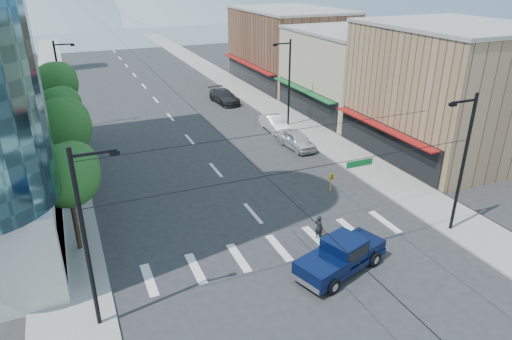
# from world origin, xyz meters

# --- Properties ---
(ground) EXTENTS (160.00, 160.00, 0.00)m
(ground) POSITION_xyz_m (0.00, 0.00, 0.00)
(ground) COLOR #28282B
(ground) RESTS_ON ground
(sidewalk_left) EXTENTS (4.00, 120.00, 0.15)m
(sidewalk_left) POSITION_xyz_m (-12.00, 40.00, 0.07)
(sidewalk_left) COLOR gray
(sidewalk_left) RESTS_ON ground
(sidewalk_right) EXTENTS (4.00, 120.00, 0.15)m
(sidewalk_right) POSITION_xyz_m (12.00, 40.00, 0.07)
(sidewalk_right) COLOR gray
(sidewalk_right) RESTS_ON ground
(shop_near) EXTENTS (12.00, 14.00, 11.00)m
(shop_near) POSITION_xyz_m (20.00, 10.00, 5.50)
(shop_near) COLOR #8C6B4C
(shop_near) RESTS_ON ground
(shop_mid) EXTENTS (12.00, 14.00, 9.00)m
(shop_mid) POSITION_xyz_m (20.00, 24.00, 4.50)
(shop_mid) COLOR tan
(shop_mid) RESTS_ON ground
(shop_far) EXTENTS (12.00, 18.00, 10.00)m
(shop_far) POSITION_xyz_m (20.00, 40.00, 5.00)
(shop_far) COLOR brown
(shop_far) RESTS_ON ground
(clock_tower) EXTENTS (4.80, 4.80, 20.40)m
(clock_tower) POSITION_xyz_m (-16.50, 62.00, 10.64)
(clock_tower) COLOR #8C6B4C
(clock_tower) RESTS_ON ground
(tree_near) EXTENTS (3.65, 3.64, 6.71)m
(tree_near) POSITION_xyz_m (-11.07, 6.10, 4.99)
(tree_near) COLOR black
(tree_near) RESTS_ON ground
(tree_midnear) EXTENTS (4.09, 4.09, 7.52)m
(tree_midnear) POSITION_xyz_m (-11.07, 13.10, 5.59)
(tree_midnear) COLOR black
(tree_midnear) RESTS_ON ground
(tree_midfar) EXTENTS (3.65, 3.64, 6.71)m
(tree_midfar) POSITION_xyz_m (-11.07, 20.10, 4.99)
(tree_midfar) COLOR black
(tree_midfar) RESTS_ON ground
(tree_far) EXTENTS (4.09, 4.09, 7.52)m
(tree_far) POSITION_xyz_m (-11.07, 27.10, 5.59)
(tree_far) COLOR black
(tree_far) RESTS_ON ground
(signal_rig) EXTENTS (21.80, 0.20, 9.00)m
(signal_rig) POSITION_xyz_m (0.19, -1.00, 4.64)
(signal_rig) COLOR black
(signal_rig) RESTS_ON ground
(lamp_pole_nw) EXTENTS (2.00, 0.25, 9.00)m
(lamp_pole_nw) POSITION_xyz_m (-10.67, 30.00, 4.94)
(lamp_pole_nw) COLOR black
(lamp_pole_nw) RESTS_ON ground
(lamp_pole_ne) EXTENTS (2.00, 0.25, 9.00)m
(lamp_pole_ne) POSITION_xyz_m (10.67, 22.00, 4.94)
(lamp_pole_ne) COLOR black
(lamp_pole_ne) RESTS_ON ground
(pickup_truck) EXTENTS (6.09, 3.72, 1.95)m
(pickup_truck) POSITION_xyz_m (1.92, -1.86, 1.02)
(pickup_truck) COLOR #071238
(pickup_truck) RESTS_ON ground
(pedestrian) EXTENTS (0.58, 0.69, 1.62)m
(pedestrian) POSITION_xyz_m (2.50, 1.45, 0.81)
(pedestrian) COLOR black
(pedestrian) RESTS_ON ground
(parked_car_near) EXTENTS (2.25, 4.87, 1.61)m
(parked_car_near) POSITION_xyz_m (8.55, 15.86, 0.81)
(parked_car_near) COLOR silver
(parked_car_near) RESTS_ON ground
(parked_car_mid) EXTENTS (1.69, 4.72, 1.55)m
(parked_car_mid) POSITION_xyz_m (8.80, 21.18, 0.77)
(parked_car_mid) COLOR silver
(parked_car_mid) RESTS_ON ground
(parked_car_far) EXTENTS (2.78, 5.81, 1.63)m
(parked_car_far) POSITION_xyz_m (7.60, 33.19, 0.82)
(parked_car_far) COLOR #28292A
(parked_car_far) RESTS_ON ground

